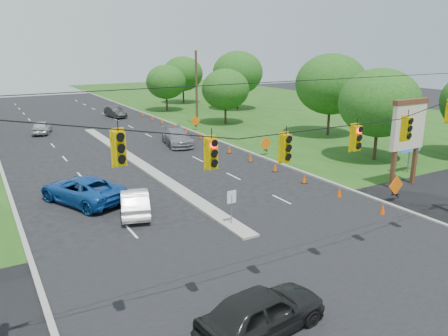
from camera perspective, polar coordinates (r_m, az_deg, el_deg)
ground at (r=19.83m, az=10.23°, el=-13.45°), size 160.00×160.00×0.00m
grass_right at (r=53.88m, az=21.08°, el=4.45°), size 40.00×160.00×0.06m
cross_street at (r=19.83m, az=10.23°, el=-13.45°), size 160.00×14.00×0.02m
curb_right at (r=49.06m, az=-3.41°, el=4.46°), size 0.25×110.00×0.16m
median at (r=37.14m, az=-11.06°, el=0.50°), size 1.00×34.00×0.18m
median_sign at (r=23.64m, az=1.00°, el=-4.35°), size 0.55×0.06×2.05m
signal_span at (r=17.21m, az=13.04°, el=-0.23°), size 25.60×0.32×9.00m
utility_pole_far_right at (r=53.90m, az=-3.62°, el=10.31°), size 0.28×0.28×9.00m
pylon_sign at (r=32.65m, az=22.95°, el=4.65°), size 5.90×2.30×6.12m
cone_0 at (r=27.24m, az=20.01°, el=-5.07°), size 0.32×0.32×0.70m
cone_1 at (r=29.43m, az=14.84°, el=-3.09°), size 0.32×0.32×0.70m
cone_2 at (r=31.86m, az=10.44°, el=-1.37°), size 0.32×0.32×0.70m
cone_3 at (r=34.47m, az=6.68°, el=0.10°), size 0.32×0.32×0.70m
cone_4 at (r=37.22m, az=3.47°, el=1.36°), size 0.32×0.32×0.70m
cone_5 at (r=40.10m, az=0.71°, el=2.44°), size 0.32×0.32×0.70m
cone_6 at (r=43.06m, az=-1.68°, el=3.36°), size 0.32×0.32×0.70m
cone_7 at (r=46.37m, az=-3.10°, el=4.24°), size 0.32×0.32×0.70m
cone_8 at (r=49.45m, az=-4.96°, el=4.93°), size 0.32×0.32×0.70m
cone_9 at (r=52.59m, az=-6.60°, el=5.54°), size 0.32×0.32×0.70m
cone_10 at (r=55.77m, az=-8.06°, el=6.07°), size 0.32×0.32×0.70m
cone_11 at (r=58.99m, az=-9.36°, el=6.54°), size 0.32×0.32×0.70m
cone_12 at (r=62.24m, az=-10.53°, el=6.96°), size 0.32×0.32×0.70m
work_sign_0 at (r=29.30m, az=21.55°, el=-2.24°), size 1.27×0.58×1.37m
work_sign_1 at (r=39.11m, az=5.47°, el=3.14°), size 1.27×0.58×1.37m
work_sign_2 at (r=50.93m, az=-3.75°, el=6.12°), size 1.27×0.58×1.37m
tree_7 at (r=38.94m, az=19.64°, el=8.02°), size 6.72×6.72×7.84m
tree_8 at (r=48.61m, az=13.80°, el=10.58°), size 7.56×7.56×8.82m
tree_9 at (r=54.70m, az=0.19°, el=10.25°), size 5.88×5.88×6.86m
tree_10 at (r=67.26m, az=1.81°, el=12.34°), size 7.56×7.56×8.82m
tree_11 at (r=75.07m, az=-5.40°, el=12.16°), size 6.72×6.72×7.84m
tree_12 at (r=66.31m, az=-7.58°, el=11.09°), size 5.88×5.88×6.86m
black_sedan at (r=15.74m, az=4.99°, el=-18.14°), size 5.08×2.53×1.66m
white_sedan at (r=26.22m, az=-11.56°, el=-4.31°), size 2.80×4.74×1.48m
blue_pickup at (r=28.87m, az=-18.04°, el=-2.69°), size 5.07×6.68×1.69m
silver_car_far at (r=43.55m, az=-6.14°, el=4.04°), size 3.27×5.93×1.63m
silver_car_oncoming at (r=53.13m, az=-22.71°, el=4.95°), size 2.95×4.64×1.47m
dark_car_receding at (r=62.18m, az=-14.01°, el=7.11°), size 2.08×4.60×1.46m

